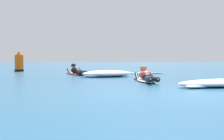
# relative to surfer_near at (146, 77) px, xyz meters

# --- Properties ---
(ground_plane) EXTENTS (120.00, 120.00, 0.00)m
(ground_plane) POSITION_rel_surfer_near_xyz_m (-0.42, 6.69, -0.14)
(ground_plane) COLOR #235B84
(surfer_near) EXTENTS (0.86, 2.53, 0.55)m
(surfer_near) POSITION_rel_surfer_near_xyz_m (0.00, 0.00, 0.00)
(surfer_near) COLOR white
(surfer_near) RESTS_ON ground
(surfer_far) EXTENTS (0.86, 2.47, 0.53)m
(surfer_far) POSITION_rel_surfer_near_xyz_m (-1.60, 4.91, -0.00)
(surfer_far) COLOR #E54C66
(surfer_far) RESTS_ON ground
(drifting_surfboard) EXTENTS (2.31, 0.84, 0.16)m
(drifting_surfboard) POSITION_rel_surfer_near_xyz_m (1.46, 4.89, -0.11)
(drifting_surfboard) COLOR #2DB2D1
(drifting_surfboard) RESTS_ON ground
(whitewater_mid_left) EXTENTS (2.21, 1.49, 0.26)m
(whitewater_mid_left) POSITION_rel_surfer_near_xyz_m (-0.62, 2.81, -0.02)
(whitewater_mid_left) COLOR white
(whitewater_mid_left) RESTS_ON ground
(whitewater_mid_right) EXTENTS (2.59, 1.07, 0.20)m
(whitewater_mid_right) POSITION_rel_surfer_near_xyz_m (1.27, -2.15, -0.05)
(whitewater_mid_right) COLOR white
(whitewater_mid_right) RESTS_ON ground
(channel_marker_buoy) EXTENTS (0.51, 0.51, 1.17)m
(channel_marker_buoy) POSITION_rel_surfer_near_xyz_m (-4.36, 9.29, 0.34)
(channel_marker_buoy) COLOR #EA5B0F
(channel_marker_buoy) RESTS_ON ground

